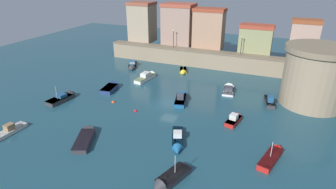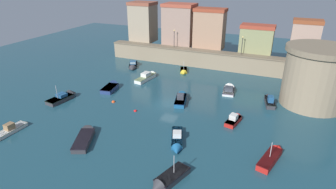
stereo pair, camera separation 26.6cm
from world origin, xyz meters
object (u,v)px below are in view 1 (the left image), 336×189
object	(u,v)px
moored_boat_5	(178,141)
mooring_buoy_0	(113,102)
quay_lamp_1	(242,42)
moored_boat_12	(235,119)
moored_boat_6	(168,180)
moored_boat_7	(183,71)
mooring_buoy_1	(135,111)
moored_boat_2	(86,136)
moored_boat_4	(148,76)
moored_boat_3	(229,89)
quay_lamp_0	(174,36)
moored_boat_0	(111,87)
moored_boat_8	(65,97)
moored_boat_13	(273,155)
moored_boat_11	(269,100)
moored_boat_1	(132,66)
moored_boat_9	(181,98)
fortress_tower	(316,76)
moored_boat_10	(2,135)

from	to	relation	value
moored_boat_5	mooring_buoy_0	size ratio (longest dim) A/B	10.47
quay_lamp_1	moored_boat_12	bearing A→B (deg)	-81.62
moored_boat_6	moored_boat_7	distance (m)	33.47
moored_boat_6	mooring_buoy_1	xyz separation A→B (m)	(-10.65, 12.51, -0.38)
moored_boat_2	moored_boat_4	bearing A→B (deg)	-17.70
moored_boat_3	moored_boat_4	distance (m)	15.95
moored_boat_12	moored_boat_4	bearing A→B (deg)	72.42
moored_boat_6	moored_boat_3	bearing A→B (deg)	-163.17
quay_lamp_0	mooring_buoy_1	distance (m)	25.78
quay_lamp_1	moored_boat_3	world-z (taller)	quay_lamp_1
moored_boat_0	moored_boat_2	bearing A→B (deg)	-167.05
moored_boat_8	quay_lamp_1	bearing A→B (deg)	-35.58
quay_lamp_0	moored_boat_6	bearing A→B (deg)	-68.91
moored_boat_7	moored_boat_8	xyz separation A→B (m)	(-13.51, -20.17, 0.15)
moored_boat_7	moored_boat_12	world-z (taller)	moored_boat_7
moored_boat_0	moored_boat_6	world-z (taller)	moored_boat_6
moored_boat_0	moored_boat_13	bearing A→B (deg)	-119.07
moored_boat_11	mooring_buoy_0	bearing A→B (deg)	101.51
moored_boat_2	moored_boat_7	xyz separation A→B (m)	(2.78, 28.35, -0.09)
quay_lamp_1	moored_boat_1	size ratio (longest dim) A/B	0.63
moored_boat_8	moored_boat_9	world-z (taller)	moored_boat_8
fortress_tower	mooring_buoy_1	distance (m)	28.08
moored_boat_2	moored_boat_13	world-z (taller)	moored_boat_13
moored_boat_7	moored_boat_11	xyz separation A→B (m)	(17.73, -8.42, 0.24)
moored_boat_1	moored_boat_9	world-z (taller)	moored_boat_9
moored_boat_7	moored_boat_8	size ratio (longest dim) A/B	0.77
moored_boat_6	moored_boat_9	size ratio (longest dim) A/B	0.87
moored_boat_6	moored_boat_10	size ratio (longest dim) A/B	0.85
moored_boat_7	moored_boat_12	xyz separation A→B (m)	(13.81, -16.76, 0.19)
quay_lamp_0	moored_boat_0	distance (m)	20.08
moored_boat_3	moored_boat_5	bearing A→B (deg)	164.91
moored_boat_8	moored_boat_2	bearing A→B (deg)	-119.52
moored_boat_7	moored_boat_9	world-z (taller)	moored_boat_7
moored_boat_12	mooring_buoy_1	bearing A→B (deg)	111.93
moored_boat_4	moored_boat_10	world-z (taller)	moored_boat_4
moored_boat_8	moored_boat_13	size ratio (longest dim) A/B	0.95
quay_lamp_0	moored_boat_11	xyz separation A→B (m)	(22.07, -13.72, -5.75)
moored_boat_0	moored_boat_1	bearing A→B (deg)	2.73
moored_boat_6	moored_boat_10	distance (m)	22.86
moored_boat_1	moored_boat_4	xyz separation A→B (m)	(6.19, -4.86, 0.15)
moored_boat_12	mooring_buoy_1	world-z (taller)	moored_boat_12
fortress_tower	moored_boat_6	bearing A→B (deg)	-118.28
moored_boat_7	moored_boat_1	bearing A→B (deg)	-103.52
moored_boat_8	moored_boat_12	size ratio (longest dim) A/B	1.34
moored_boat_1	mooring_buoy_0	distance (m)	17.72
moored_boat_4	moored_boat_7	bearing A→B (deg)	-32.66
quay_lamp_1	moored_boat_2	xyz separation A→B (m)	(-13.35, -33.64, -5.79)
moored_boat_13	quay_lamp_1	bearing A→B (deg)	32.06
quay_lamp_1	moored_boat_3	xyz separation A→B (m)	(0.18, -11.30, -5.82)
moored_boat_5	moored_boat_6	xyz separation A→B (m)	(1.68, -6.98, 0.02)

